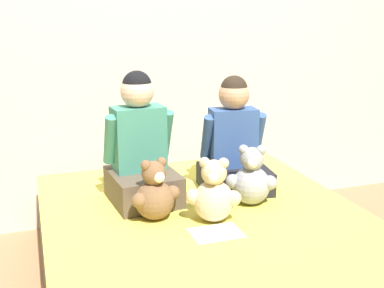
% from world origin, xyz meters
% --- Properties ---
extents(wall_behind_bed, '(8.00, 0.06, 2.50)m').
position_xyz_m(wall_behind_bed, '(0.00, 1.12, 1.25)').
color(wall_behind_bed, beige).
rests_on(wall_behind_bed, ground_plane).
extents(bed, '(1.44, 2.00, 0.37)m').
position_xyz_m(bed, '(0.00, 0.00, 0.18)').
color(bed, '#997F60').
rests_on(bed, ground_plane).
extents(child_on_left, '(0.34, 0.38, 0.63)m').
position_xyz_m(child_on_left, '(-0.23, 0.46, 0.61)').
color(child_on_left, brown).
rests_on(child_on_left, bed).
extents(child_on_right, '(0.37, 0.34, 0.58)m').
position_xyz_m(child_on_right, '(0.25, 0.46, 0.60)').
color(child_on_right, black).
rests_on(child_on_right, bed).
extents(teddy_bear_held_by_left_child, '(0.23, 0.17, 0.28)m').
position_xyz_m(teddy_bear_held_by_left_child, '(-0.23, 0.21, 0.49)').
color(teddy_bear_held_by_left_child, brown).
rests_on(teddy_bear_held_by_left_child, bed).
extents(teddy_bear_held_by_right_child, '(0.23, 0.18, 0.29)m').
position_xyz_m(teddy_bear_held_by_right_child, '(0.25, 0.23, 0.49)').
color(teddy_bear_held_by_right_child, '#939399').
rests_on(teddy_bear_held_by_right_child, bed).
extents(teddy_bear_between_children, '(0.22, 0.18, 0.29)m').
position_xyz_m(teddy_bear_between_children, '(0.01, 0.11, 0.49)').
color(teddy_bear_between_children, '#D1B78E').
rests_on(teddy_bear_between_children, bed).
extents(sign_card, '(0.21, 0.15, 0.00)m').
position_xyz_m(sign_card, '(-0.03, -0.01, 0.37)').
color(sign_card, white).
rests_on(sign_card, bed).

